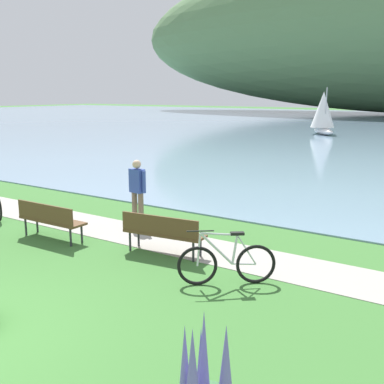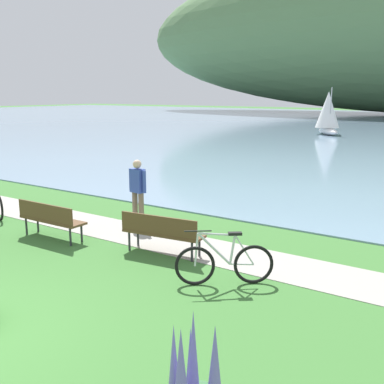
{
  "view_description": "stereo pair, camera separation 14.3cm",
  "coord_description": "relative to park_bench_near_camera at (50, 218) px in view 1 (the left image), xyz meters",
  "views": [
    {
      "loc": [
        6.23,
        -2.92,
        3.37
      ],
      "look_at": [
        -0.02,
        6.42,
        1.0
      ],
      "focal_mm": 44.38,
      "sensor_mm": 36.0,
      "label": 1
    },
    {
      "loc": [
        6.35,
        -2.84,
        3.37
      ],
      "look_at": [
        -0.02,
        6.42,
        1.0
      ],
      "focal_mm": 44.38,
      "sensor_mm": 36.0,
      "label": 2
    }
  ],
  "objects": [
    {
      "name": "park_bench_near_camera",
      "position": [
        0.0,
        0.0,
        0.0
      ],
      "size": [
        1.81,
        0.51,
        0.88
      ],
      "color": "brown",
      "rests_on": "ground"
    },
    {
      "name": "person_at_shoreline",
      "position": [
        0.93,
        2.04,
        0.46
      ],
      "size": [
        0.6,
        0.27,
        1.71
      ],
      "color": "#72604C",
      "rests_on": "ground"
    },
    {
      "name": "sailboat_nearest_to_shore",
      "position": [
        -3.99,
        30.76,
        1.26
      ],
      "size": [
        2.88,
        3.03,
        3.71
      ],
      "color": "white",
      "rests_on": "bay_water"
    },
    {
      "name": "shoreline_path",
      "position": [
        2.4,
        1.4,
        -0.52
      ],
      "size": [
        60.0,
        1.5,
        0.01
      ],
      "primitive_type": "cube",
      "color": "#A39E93",
      "rests_on": "ground"
    },
    {
      "name": "park_bench_further_along",
      "position": [
        2.81,
        0.62,
        0.0
      ],
      "size": [
        1.85,
        0.7,
        0.88
      ],
      "color": "brown",
      "rests_on": "ground"
    },
    {
      "name": "bicycle_leaning_near_bench",
      "position": [
        4.71,
        -0.0,
        -0.12
      ],
      "size": [
        1.42,
        1.15,
        1.01
      ],
      "color": "black",
      "rests_on": "ground"
    }
  ]
}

